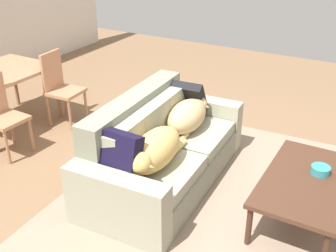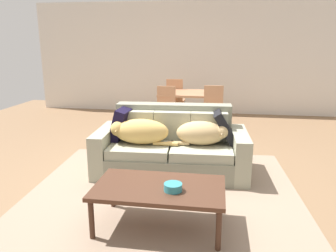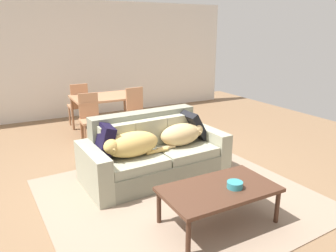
{
  "view_description": "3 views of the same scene",
  "coord_description": "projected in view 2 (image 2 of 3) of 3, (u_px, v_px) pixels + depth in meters",
  "views": [
    {
      "loc": [
        -3.07,
        -1.86,
        2.46
      ],
      "look_at": [
        -0.07,
        -0.15,
        0.72
      ],
      "focal_mm": 44.32,
      "sensor_mm": 36.0,
      "label": 1
    },
    {
      "loc": [
        0.66,
        -4.21,
        1.75
      ],
      "look_at": [
        0.01,
        -0.06,
        0.66
      ],
      "focal_mm": 34.88,
      "sensor_mm": 36.0,
      "label": 2
    },
    {
      "loc": [
        -1.8,
        -3.88,
        2.03
      ],
      "look_at": [
        0.26,
        -0.04,
        0.73
      ],
      "focal_mm": 34.4,
      "sensor_mm": 36.0,
      "label": 3
    }
  ],
  "objects": [
    {
      "name": "ground_plane",
      "position": [
        168.0,
        170.0,
        4.56
      ],
      "size": [
        10.0,
        10.0,
        0.0
      ],
      "primitive_type": "plane",
      "color": "#826345"
    },
    {
      "name": "back_partition",
      "position": [
        193.0,
        58.0,
        8.05
      ],
      "size": [
        8.0,
        0.12,
        2.7
      ],
      "primitive_type": "cube",
      "color": "silver",
      "rests_on": "ground"
    },
    {
      "name": "area_rug",
      "position": [
        163.0,
        193.0,
        3.87
      ],
      "size": [
        3.31,
        3.07,
        0.01
      ],
      "primitive_type": "cube",
      "rotation": [
        0.0,
        0.0,
        0.05
      ],
      "color": "gray",
      "rests_on": "ground"
    },
    {
      "name": "couch",
      "position": [
        172.0,
        148.0,
        4.48
      ],
      "size": [
        2.06,
        1.05,
        0.89
      ],
      "rotation": [
        0.0,
        0.0,
        0.05
      ],
      "color": "gray",
      "rests_on": "ground"
    },
    {
      "name": "dog_on_left_cushion",
      "position": [
        139.0,
        131.0,
        4.29
      ],
      "size": [
        0.9,
        0.38,
        0.33
      ],
      "rotation": [
        0.0,
        0.0,
        0.05
      ],
      "color": "tan",
      "rests_on": "couch"
    },
    {
      "name": "dog_on_right_cushion",
      "position": [
        202.0,
        133.0,
        4.26
      ],
      "size": [
        0.78,
        0.38,
        0.31
      ],
      "rotation": [
        0.0,
        0.0,
        0.05
      ],
      "color": "tan",
      "rests_on": "couch"
    },
    {
      "name": "throw_pillow_by_left_arm",
      "position": [
        121.0,
        124.0,
        4.52
      ],
      "size": [
        0.28,
        0.46,
        0.47
      ],
      "primitive_type": "cube",
      "rotation": [
        0.0,
        0.28,
        -0.04
      ],
      "color": "black",
      "rests_on": "couch"
    },
    {
      "name": "throw_pillow_by_right_arm",
      "position": [
        225.0,
        127.0,
        4.38
      ],
      "size": [
        0.36,
        0.49,
        0.45
      ],
      "primitive_type": "cube",
      "rotation": [
        0.0,
        -0.54,
        0.07
      ],
      "color": "black",
      "rests_on": "couch"
    },
    {
      "name": "coffee_table",
      "position": [
        159.0,
        190.0,
        3.08
      ],
      "size": [
        1.23,
        0.7,
        0.43
      ],
      "color": "#4C2E1F",
      "rests_on": "ground"
    },
    {
      "name": "bowl_on_coffee_table",
      "position": [
        173.0,
        187.0,
        2.97
      ],
      "size": [
        0.17,
        0.17,
        0.07
      ],
      "primitive_type": "cylinder",
      "color": "teal",
      "rests_on": "coffee_table"
    },
    {
      "name": "dining_table",
      "position": [
        191.0,
        96.0,
        6.66
      ],
      "size": [
        1.26,
        0.92,
        0.75
      ],
      "color": "tan",
      "rests_on": "ground"
    },
    {
      "name": "dining_chair_near_left",
      "position": [
        165.0,
        108.0,
        6.26
      ],
      "size": [
        0.41,
        0.41,
        0.92
      ],
      "rotation": [
        0.0,
        0.0,
        -0.04
      ],
      "color": "tan",
      "rests_on": "ground"
    },
    {
      "name": "dining_chair_near_right",
      "position": [
        213.0,
        109.0,
        6.08
      ],
      "size": [
        0.43,
        0.43,
        0.95
      ],
      "rotation": [
        0.0,
        0.0,
        0.08
      ],
      "color": "tan",
      "rests_on": "ground"
    },
    {
      "name": "dining_chair_far_left",
      "position": [
        175.0,
        98.0,
        7.28
      ],
      "size": [
        0.4,
        0.4,
        0.96
      ],
      "rotation": [
        0.0,
        0.0,
        3.14
      ],
      "color": "tan",
      "rests_on": "ground"
    }
  ]
}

